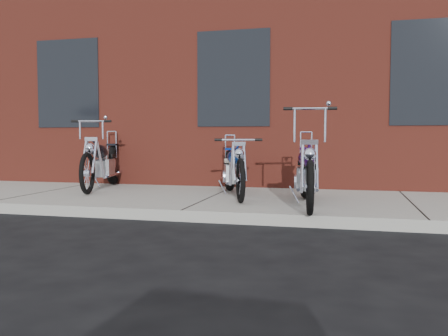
# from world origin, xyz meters

# --- Properties ---
(ground) EXTENTS (120.00, 120.00, 0.00)m
(ground) POSITION_xyz_m (0.00, 0.00, 0.00)
(ground) COLOR black
(ground) RESTS_ON ground
(sidewalk) EXTENTS (22.00, 3.00, 0.15)m
(sidewalk) POSITION_xyz_m (0.00, 1.50, 0.07)
(sidewalk) COLOR gray
(sidewalk) RESTS_ON ground
(building_brick) EXTENTS (22.00, 10.00, 8.00)m
(building_brick) POSITION_xyz_m (0.00, 8.00, 4.00)
(building_brick) COLOR maroon
(building_brick) RESTS_ON ground
(chopper_purple) EXTENTS (0.58, 2.36, 1.32)m
(chopper_purple) POSITION_xyz_m (1.55, 0.86, 0.58)
(chopper_purple) COLOR black
(chopper_purple) RESTS_ON sidewalk
(chopper_blue) EXTENTS (0.89, 2.17, 0.98)m
(chopper_blue) POSITION_xyz_m (0.33, 1.66, 0.56)
(chopper_blue) COLOR black
(chopper_blue) RESTS_ON sidewalk
(chopper_third) EXTENTS (0.78, 2.40, 1.24)m
(chopper_third) POSITION_xyz_m (-2.28, 2.15, 0.59)
(chopper_third) COLOR black
(chopper_third) RESTS_ON sidewalk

